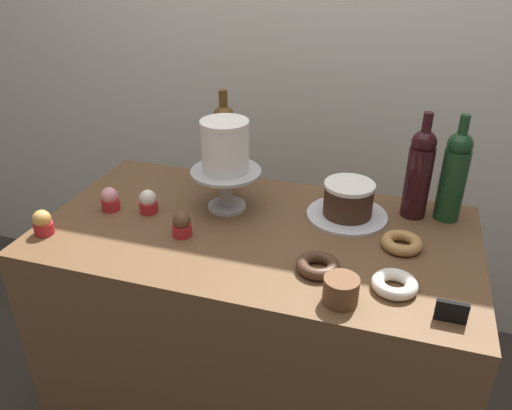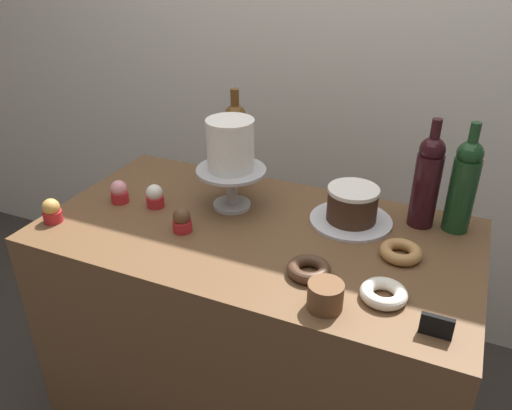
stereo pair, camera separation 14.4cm
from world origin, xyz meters
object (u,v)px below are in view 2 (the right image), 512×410
object	(u,v)px
cake_stand_pedestal	(231,181)
cookie_stack	(325,296)
wine_bottle_green	(463,184)
donut_sugar	(384,294)
cupcake_vanilla	(155,196)
donut_maple	(401,252)
white_layer_cake	(230,145)
cupcake_caramel	(52,211)
wine_bottle_dark_red	(427,180)
chocolate_round_cake	(352,204)
cupcake_strawberry	(119,192)
wine_bottle_amber	(236,142)
price_sign_chalkboard	(437,326)
donut_chocolate	(309,269)
cupcake_chocolate	(182,220)

from	to	relation	value
cake_stand_pedestal	cookie_stack	bearing A→B (deg)	-40.57
wine_bottle_green	cookie_stack	bearing A→B (deg)	-116.29
cake_stand_pedestal	donut_sugar	size ratio (longest dim) A/B	1.93
cookie_stack	cupcake_vanilla	bearing A→B (deg)	157.78
cake_stand_pedestal	donut_maple	bearing A→B (deg)	-7.79
white_layer_cake	cupcake_caramel	size ratio (longest dim) A/B	2.10
cake_stand_pedestal	wine_bottle_dark_red	bearing A→B (deg)	12.96
cake_stand_pedestal	chocolate_round_cake	bearing A→B (deg)	8.58
wine_bottle_dark_red	cupcake_vanilla	distance (m)	0.82
wine_bottle_green	cupcake_strawberry	world-z (taller)	wine_bottle_green
chocolate_round_cake	wine_bottle_amber	xyz separation A→B (m)	(-0.44, 0.12, 0.08)
chocolate_round_cake	donut_maple	bearing A→B (deg)	-37.49
wine_bottle_green	wine_bottle_amber	distance (m)	0.73
cupcake_caramel	wine_bottle_dark_red	bearing A→B (deg)	23.11
cookie_stack	price_sign_chalkboard	distance (m)	0.25
cupcake_strawberry	donut_sugar	size ratio (longest dim) A/B	0.66
wine_bottle_green	price_sign_chalkboard	distance (m)	0.50
cupcake_vanilla	donut_sugar	size ratio (longest dim) A/B	0.66
chocolate_round_cake	donut_sugar	bearing A→B (deg)	-63.47
wine_bottle_amber	cupcake_caramel	world-z (taller)	wine_bottle_amber
cake_stand_pedestal	white_layer_cake	bearing A→B (deg)	0.00
white_layer_cake	cupcake_strawberry	bearing A→B (deg)	-161.09
donut_chocolate	price_sign_chalkboard	world-z (taller)	price_sign_chalkboard
chocolate_round_cake	wine_bottle_amber	size ratio (longest dim) A/B	0.46
cake_stand_pedestal	wine_bottle_amber	xyz separation A→B (m)	(-0.07, 0.18, 0.06)
cake_stand_pedestal	cupcake_vanilla	size ratio (longest dim) A/B	2.90
wine_bottle_green	wine_bottle_amber	world-z (taller)	same
wine_bottle_amber	price_sign_chalkboard	size ratio (longest dim) A/B	4.65
white_layer_cake	cookie_stack	distance (m)	0.57
cake_stand_pedestal	chocolate_round_cake	xyz separation A→B (m)	(0.37, 0.06, -0.03)
wine_bottle_amber	cookie_stack	distance (m)	0.72
wine_bottle_green	cake_stand_pedestal	bearing A→B (deg)	-167.97
wine_bottle_dark_red	chocolate_round_cake	bearing A→B (deg)	-159.01
cake_stand_pedestal	wine_bottle_amber	size ratio (longest dim) A/B	0.66
white_layer_cake	donut_chocolate	bearing A→B (deg)	-36.13
cupcake_strawberry	price_sign_chalkboard	bearing A→B (deg)	-12.95
wine_bottle_dark_red	price_sign_chalkboard	world-z (taller)	wine_bottle_dark_red
cake_stand_pedestal	donut_chocolate	bearing A→B (deg)	-36.13
cupcake_chocolate	donut_chocolate	world-z (taller)	cupcake_chocolate
wine_bottle_green	donut_maple	distance (m)	0.28
white_layer_cake	cupcake_chocolate	distance (m)	0.27
white_layer_cake	wine_bottle_dark_red	size ratio (longest dim) A/B	0.48
wine_bottle_green	donut_sugar	xyz separation A→B (m)	(-0.13, -0.41, -0.13)
cupcake_caramel	cookie_stack	xyz separation A→B (m)	(0.86, -0.05, -0.00)
wine_bottle_green	wine_bottle_amber	bearing A→B (deg)	177.22
chocolate_round_cake	donut_chocolate	bearing A→B (deg)	-95.72
white_layer_cake	wine_bottle_dark_red	distance (m)	0.58
cupcake_vanilla	wine_bottle_dark_red	bearing A→B (deg)	15.93
cake_stand_pedestal	cupcake_chocolate	xyz separation A→B (m)	(-0.07, -0.19, -0.05)
chocolate_round_cake	donut_sugar	size ratio (longest dim) A/B	1.35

